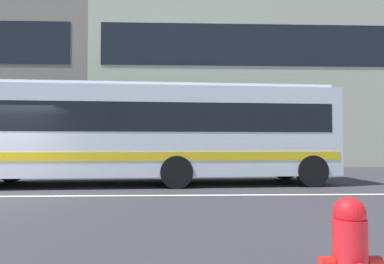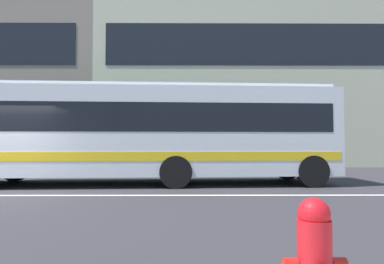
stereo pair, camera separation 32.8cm
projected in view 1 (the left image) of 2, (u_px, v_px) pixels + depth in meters
hedge_row_far at (0, 163)px, 15.10m from camera, size 23.94×1.10×1.05m
apartment_block_right at (237, 77)px, 24.72m from camera, size 19.10×9.48×12.47m
transit_bus at (153, 131)px, 11.50m from camera, size 12.26×3.29×3.29m
fire_hydrant at (350, 261)px, 2.36m from camera, size 0.43×0.39×0.83m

